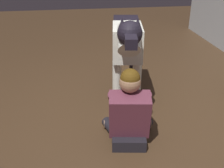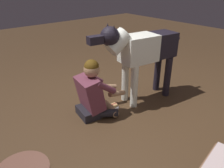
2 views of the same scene
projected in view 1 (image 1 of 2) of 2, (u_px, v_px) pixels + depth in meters
name	position (u px, v px, depth m)	size (l,w,h in m)	color
ground_plane	(116.00, 121.00, 3.30)	(13.31, 13.31, 0.00)	#412C1B
person_sitting_on_floor	(129.00, 113.00, 2.85)	(0.69, 0.57, 0.81)	black
large_dog	(127.00, 44.00, 3.36)	(1.58, 0.46, 1.23)	silver
hot_dog_on_plate	(127.00, 122.00, 3.24)	(0.22, 0.22, 0.06)	silver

